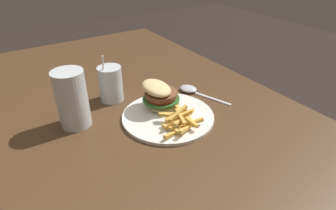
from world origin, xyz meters
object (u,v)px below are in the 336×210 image
Objects in this scene: beer_glass at (72,100)px; juice_glass at (111,85)px; spoon at (190,89)px; meal_plate_near at (165,106)px.

beer_glass is 0.16m from juice_glass.
beer_glass is 0.84× the size of spoon.
juice_glass reaches higher than spoon.
juice_glass is at bearing -61.42° from beer_glass.
juice_glass is (0.17, 0.09, 0.02)m from meal_plate_near.
beer_glass is (0.09, 0.24, 0.05)m from meal_plate_near.
beer_glass is 1.02× the size of juice_glass.
meal_plate_near is 0.26m from beer_glass.
beer_glass is 0.39m from spoon.
beer_glass reaches higher than spoon.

